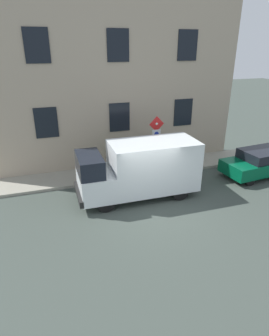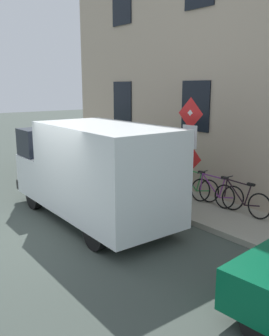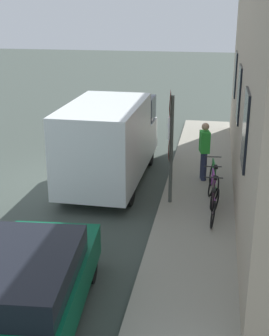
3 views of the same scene
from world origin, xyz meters
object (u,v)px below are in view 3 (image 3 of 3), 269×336
(sign_post_stacked, at_px, (170,135))
(parked_hatchback, at_px, (27,288))
(bicycle_purple, at_px, (213,191))
(pedestrian, at_px, (204,149))
(bicycle_black, at_px, (213,204))
(delivery_van, at_px, (110,139))
(bicycle_green, at_px, (214,180))

(sign_post_stacked, height_order, parked_hatchback, sign_post_stacked)
(parked_hatchback, xyz_separation_m, bicycle_purple, (2.91, 5.27, -0.22))
(parked_hatchback, distance_m, pedestrian, 7.54)
(parked_hatchback, bearing_deg, bicycle_purple, -33.78)
(parked_hatchback, distance_m, bicycle_purple, 6.03)
(parked_hatchback, relative_size, bicycle_black, 2.41)
(parked_hatchback, relative_size, pedestrian, 2.40)
(bicycle_black, bearing_deg, delivery_van, 51.67)
(bicycle_black, relative_size, pedestrian, 1.00)
(parked_hatchback, distance_m, bicycle_black, 5.31)
(delivery_van, relative_size, pedestrian, 3.12)
(bicycle_green, relative_size, pedestrian, 0.99)
(delivery_van, height_order, bicycle_green, delivery_van)
(bicycle_black, xyz_separation_m, pedestrian, (-0.33, 2.63, 0.56))
(delivery_van, relative_size, bicycle_black, 3.13)
(sign_post_stacked, height_order, bicycle_green, sign_post_stacked)
(sign_post_stacked, distance_m, pedestrian, 2.22)
(parked_hatchback, bearing_deg, delivery_van, -3.52)
(sign_post_stacked, bearing_deg, pedestrian, 65.67)
(sign_post_stacked, relative_size, pedestrian, 1.66)
(sign_post_stacked, height_order, pedestrian, sign_post_stacked)
(delivery_van, bearing_deg, bicycle_purple, -114.44)
(parked_hatchback, height_order, bicycle_green, parked_hatchback)
(bicycle_green, distance_m, pedestrian, 1.16)
(sign_post_stacked, distance_m, bicycle_black, 2.02)
(bicycle_black, relative_size, bicycle_green, 1.00)
(bicycle_black, bearing_deg, pedestrian, 5.41)
(sign_post_stacked, relative_size, bicycle_black, 1.67)
(bicycle_black, xyz_separation_m, bicycle_green, (-0.00, 1.67, 0.00))
(parked_hatchback, xyz_separation_m, pedestrian, (2.59, 7.07, 0.34))
(delivery_van, distance_m, pedestrian, 2.78)
(sign_post_stacked, height_order, delivery_van, sign_post_stacked)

